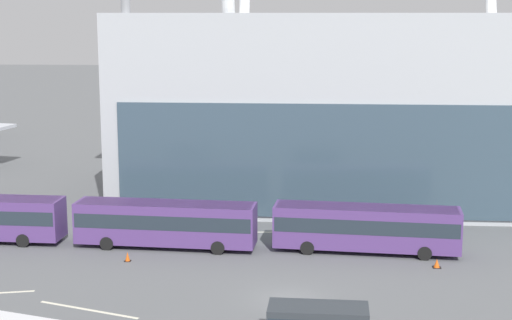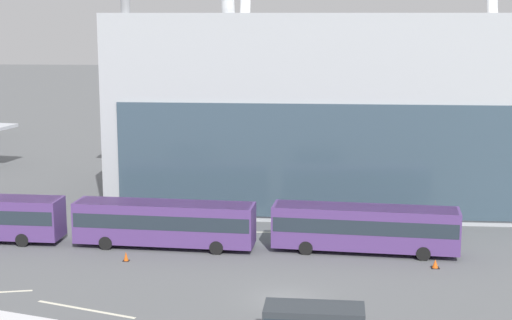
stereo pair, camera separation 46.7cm
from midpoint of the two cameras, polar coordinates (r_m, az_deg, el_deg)
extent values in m
plane|color=slate|center=(48.01, 2.06, -10.11)|extent=(440.00, 440.00, 0.00)
cylinder|color=white|center=(94.83, 7.79, 3.54)|extent=(7.44, 36.00, 5.60)
sphere|color=white|center=(112.60, 7.71, 4.63)|extent=(5.49, 5.49, 5.49)
cone|color=white|center=(77.11, 7.90, 1.95)|extent=(5.72, 8.11, 5.32)
cube|color=white|center=(92.79, 7.78, 2.78)|extent=(43.72, 6.42, 0.35)
cylinder|color=gray|center=(93.67, 0.28, 1.97)|extent=(2.88, 4.05, 2.68)
cylinder|color=gray|center=(93.95, 15.22, 1.62)|extent=(2.88, 4.05, 2.68)
cube|color=#19724C|center=(77.34, 8.00, 6.29)|extent=(0.76, 6.94, 9.90)
cube|color=white|center=(77.89, 7.90, 2.45)|extent=(14.70, 3.95, 0.28)
cylinder|color=gray|center=(107.07, 7.70, 2.83)|extent=(0.36, 0.36, 4.45)
cylinder|color=black|center=(107.39, 7.67, 1.65)|extent=(0.51, 1.12, 1.10)
cylinder|color=gray|center=(93.08, 5.52, 1.73)|extent=(0.36, 0.36, 4.45)
cylinder|color=black|center=(93.44, 5.49, 0.38)|extent=(0.51, 1.12, 1.10)
cylinder|color=gray|center=(93.16, 10.00, 1.63)|extent=(0.36, 0.36, 4.45)
cylinder|color=black|center=(93.52, 9.95, 0.28)|extent=(0.51, 1.12, 1.10)
cylinder|color=black|center=(62.92, -15.93, -5.02)|extent=(1.01, 0.33, 1.00)
cylinder|color=black|center=(60.74, -16.79, -5.62)|extent=(1.01, 0.33, 1.00)
cube|color=#56387A|center=(58.14, -6.82, -4.55)|extent=(13.42, 3.45, 2.99)
cube|color=#232D38|center=(58.06, -6.83, -4.27)|extent=(13.15, 3.47, 1.05)
cube|color=silver|center=(57.79, -6.85, -3.18)|extent=(13.01, 3.35, 0.12)
cylinder|color=black|center=(58.80, -2.58, -5.70)|extent=(1.02, 0.36, 1.00)
cylinder|color=black|center=(56.49, -3.03, -6.39)|extent=(1.02, 0.36, 1.00)
cylinder|color=black|center=(60.77, -10.28, -5.33)|extent=(1.02, 0.36, 1.00)
cylinder|color=black|center=(58.53, -11.02, -5.97)|extent=(1.02, 0.36, 1.00)
cube|color=#56387A|center=(57.07, 7.78, -4.86)|extent=(13.46, 3.78, 2.99)
cube|color=#232D38|center=(57.00, 7.79, -4.57)|extent=(13.20, 3.78, 1.05)
cube|color=silver|center=(56.71, 7.82, -3.46)|extent=(13.06, 3.66, 0.12)
cylinder|color=black|center=(58.70, 11.82, -5.95)|extent=(1.02, 0.38, 1.00)
cylinder|color=black|center=(56.35, 11.93, -6.65)|extent=(1.02, 0.38, 1.00)
cylinder|color=black|center=(58.85, 3.75, -5.70)|extent=(1.02, 0.38, 1.00)
cylinder|color=black|center=(56.50, 3.52, -6.39)|extent=(1.02, 0.38, 1.00)
cube|color=#232D38|center=(41.45, 4.21, -11.35)|extent=(5.10, 2.30, 0.54)
cylinder|color=gray|center=(65.66, -9.56, 7.61)|extent=(0.77, 0.77, 27.49)
cube|color=silver|center=(47.50, -12.37, -10.59)|extent=(6.48, 2.45, 0.01)
cube|color=silver|center=(62.19, -0.44, -5.26)|extent=(10.03, 0.94, 0.01)
cube|color=black|center=(55.06, 12.76, -7.63)|extent=(0.57, 0.57, 0.02)
cone|color=#EA5914|center=(54.97, 12.78, -7.33)|extent=(0.42, 0.42, 0.58)
cube|color=black|center=(55.83, -9.56, -7.25)|extent=(0.45, 0.45, 0.02)
cone|color=#EA5914|center=(55.73, -9.57, -6.93)|extent=(0.33, 0.33, 0.64)
camera|label=1|loc=(0.23, -90.19, -0.04)|focal=55.00mm
camera|label=2|loc=(0.23, 89.81, 0.04)|focal=55.00mm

